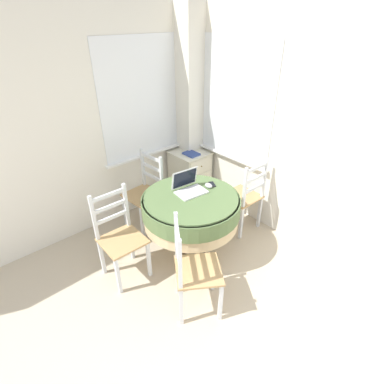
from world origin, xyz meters
TOP-DOWN VIEW (x-y plane):
  - corner_room_shell at (1.40, 1.96)m, footprint 4.63×4.90m
  - round_dining_table at (1.31, 1.85)m, footprint 1.06×1.06m
  - laptop at (1.37, 1.94)m, footprint 0.34×0.29m
  - computer_mouse at (1.58, 1.86)m, footprint 0.06×0.10m
  - cell_phone at (1.66, 1.88)m, footprint 0.10×0.13m
  - dining_chair_near_back_window at (1.24, 2.62)m, footprint 0.43×0.44m
  - dining_chair_near_right_window at (2.08, 1.73)m, footprint 0.41×0.41m
  - dining_chair_camera_near at (0.80, 1.25)m, footprint 0.56×0.56m
  - dining_chair_left_flank at (0.55, 2.07)m, footprint 0.41×0.41m
  - corner_cabinet at (2.10, 2.76)m, footprint 0.47×0.50m
  - book_on_cabinet at (2.06, 2.68)m, footprint 0.16×0.21m

SIDE VIEW (x-z plane):
  - corner_cabinet at x=2.10m, z-range 0.00..0.72m
  - dining_chair_near_back_window at x=1.24m, z-range -0.02..0.95m
  - dining_chair_near_right_window at x=2.08m, z-range -0.02..0.95m
  - dining_chair_camera_near at x=0.80m, z-range -0.02..0.95m
  - dining_chair_left_flank at x=0.55m, z-range -0.02..0.95m
  - round_dining_table at x=1.31m, z-range 0.22..0.96m
  - book_on_cabinet at x=2.06m, z-range 0.72..0.75m
  - cell_phone at x=1.66m, z-range 0.74..0.75m
  - computer_mouse at x=1.58m, z-range 0.74..0.79m
  - laptop at x=1.37m, z-range 0.67..0.90m
  - corner_room_shell at x=1.40m, z-range 0.00..2.55m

